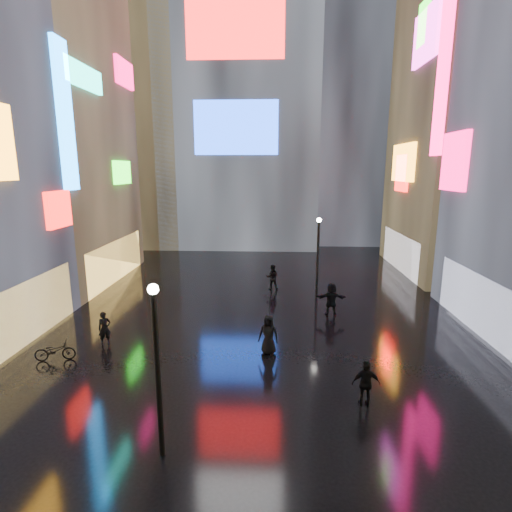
# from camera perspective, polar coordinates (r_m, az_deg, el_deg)

# --- Properties ---
(ground) EXTENTS (140.00, 140.00, 0.00)m
(ground) POSITION_cam_1_polar(r_m,az_deg,el_deg) (23.95, 0.85, -7.62)
(ground) COLOR black
(ground) RESTS_ON ground
(building_left_far) EXTENTS (10.28, 12.00, 22.00)m
(building_left_far) POSITION_cam_1_polar(r_m,az_deg,el_deg) (33.12, -28.78, 15.74)
(building_left_far) COLOR black
(building_left_far) RESTS_ON ground
(building_right_far) EXTENTS (10.28, 12.00, 28.00)m
(building_right_far) POSITION_cam_1_polar(r_m,az_deg,el_deg) (36.40, 29.33, 20.01)
(building_right_far) COLOR black
(building_right_far) RESTS_ON ground
(tower_main) EXTENTS (16.00, 14.20, 42.00)m
(tower_main) POSITION_cam_1_polar(r_m,az_deg,el_deg) (48.36, -2.12, 27.72)
(tower_main) COLOR black
(tower_main) RESTS_ON ground
(tower_flank_right) EXTENTS (12.00, 12.00, 34.00)m
(tower_flank_right) POSITION_cam_1_polar(r_m,az_deg,el_deg) (50.01, 13.10, 22.20)
(tower_flank_right) COLOR black
(tower_flank_right) RESTS_ON ground
(tower_flank_left) EXTENTS (10.00, 10.00, 26.00)m
(tower_flank_left) POSITION_cam_1_polar(r_m,az_deg,el_deg) (47.10, -16.39, 17.74)
(tower_flank_left) COLOR black
(tower_flank_left) RESTS_ON ground
(lamp_near) EXTENTS (0.30, 0.30, 5.20)m
(lamp_near) POSITION_cam_1_polar(r_m,az_deg,el_deg) (11.76, -13.93, -14.48)
(lamp_near) COLOR black
(lamp_near) RESTS_ON ground
(lamp_far) EXTENTS (0.30, 0.30, 5.20)m
(lamp_far) POSITION_cam_1_polar(r_m,az_deg,el_deg) (25.65, 8.84, 0.42)
(lamp_far) COLOR black
(lamp_far) RESTS_ON ground
(pedestrian_3) EXTENTS (0.98, 0.41, 1.68)m
(pedestrian_3) POSITION_cam_1_polar(r_m,az_deg,el_deg) (15.14, 15.44, -17.14)
(pedestrian_3) COLOR black
(pedestrian_3) RESTS_ON ground
(pedestrian_4) EXTENTS (1.00, 0.76, 1.83)m
(pedestrian_4) POSITION_cam_1_polar(r_m,az_deg,el_deg) (18.21, 1.79, -11.15)
(pedestrian_4) COLOR black
(pedestrian_4) RESTS_ON ground
(pedestrian_5) EXTENTS (1.75, 0.57, 1.88)m
(pedestrian_5) POSITION_cam_1_polar(r_m,az_deg,el_deg) (23.19, 10.70, -6.07)
(pedestrian_5) COLOR black
(pedestrian_5) RESTS_ON ground
(pedestrian_6) EXTENTS (0.70, 0.65, 1.60)m
(pedestrian_6) POSITION_cam_1_polar(r_m,az_deg,el_deg) (20.45, -20.81, -9.64)
(pedestrian_6) COLOR black
(pedestrian_6) RESTS_ON ground
(pedestrian_7) EXTENTS (0.85, 0.66, 1.74)m
(pedestrian_7) POSITION_cam_1_polar(r_m,az_deg,el_deg) (27.56, 2.34, -3.05)
(pedestrian_7) COLOR black
(pedestrian_7) RESTS_ON ground
(umbrella_2) EXTENTS (1.49, 1.49, 0.96)m
(umbrella_2) POSITION_cam_1_polar(r_m,az_deg,el_deg) (17.70, 1.83, -7.00)
(umbrella_2) COLOR black
(umbrella_2) RESTS_ON pedestrian_4
(bicycle) EXTENTS (1.78, 0.94, 0.89)m
(bicycle) POSITION_cam_1_polar(r_m,az_deg,el_deg) (19.84, -26.78, -12.00)
(bicycle) COLOR black
(bicycle) RESTS_ON ground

